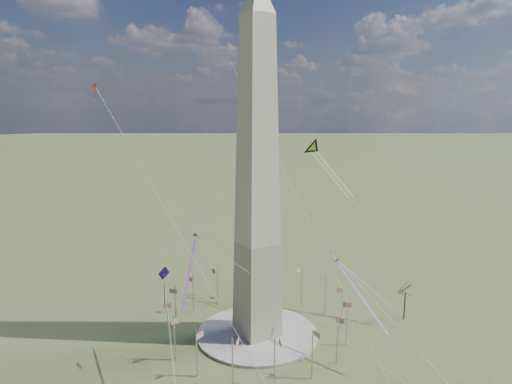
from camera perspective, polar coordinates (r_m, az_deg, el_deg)
ground at (r=142.76m, az=0.15°, el=-17.40°), size 2000.00×2000.00×0.00m
plaza at (r=142.57m, az=0.15°, el=-17.25°), size 36.00×36.00×0.80m
washington_monument at (r=126.96m, az=0.16°, el=1.96°), size 15.56×15.56×100.00m
flagpole_ring at (r=139.42m, az=0.15°, el=-14.77°), size 54.40×54.40×13.00m
tree_near at (r=154.57m, az=18.20°, el=-11.56°), size 8.02×8.02×14.03m
kite_delta_black at (r=154.71m, az=7.37°, el=5.18°), size 7.69×20.70×17.25m
kite_diamond_purple at (r=118.54m, az=-11.43°, el=-10.36°), size 1.97×3.36×10.41m
kite_streamer_left at (r=128.03m, az=12.11°, el=-11.33°), size 1.94×20.62×14.16m
kite_streamer_mid at (r=117.32m, az=-8.15°, el=-8.53°), size 12.11×16.85×13.48m
kite_streamer_right at (r=151.94m, az=11.79°, el=-9.66°), size 10.07×19.88×14.63m
kite_small_red at (r=138.61m, az=-19.53°, el=12.27°), size 1.62×1.45×4.42m
kite_small_white at (r=169.97m, az=-3.23°, el=15.87°), size 1.33×1.95×4.10m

